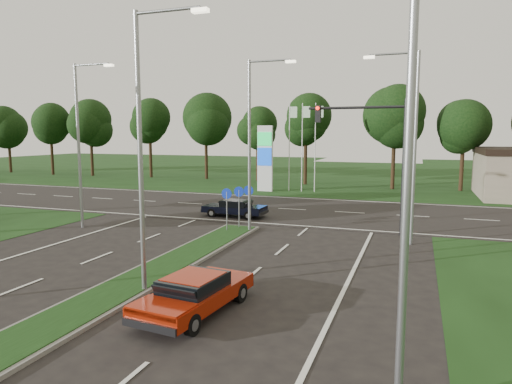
% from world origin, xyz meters
% --- Properties ---
extents(verge_far, '(160.00, 50.00, 0.02)m').
position_xyz_m(verge_far, '(0.00, 55.00, 0.00)').
color(verge_far, black).
rests_on(verge_far, ground).
extents(cross_road, '(160.00, 12.00, 0.02)m').
position_xyz_m(cross_road, '(0.00, 24.00, 0.00)').
color(cross_road, black).
rests_on(cross_road, ground).
extents(median_kerb, '(2.00, 26.00, 0.12)m').
position_xyz_m(median_kerb, '(0.00, 4.00, 0.06)').
color(median_kerb, slate).
rests_on(median_kerb, ground).
extents(streetlight_median_near, '(2.53, 0.22, 9.00)m').
position_xyz_m(streetlight_median_near, '(1.00, 6.00, 5.08)').
color(streetlight_median_near, gray).
rests_on(streetlight_median_near, ground).
extents(streetlight_median_far, '(2.53, 0.22, 9.00)m').
position_xyz_m(streetlight_median_far, '(1.00, 16.00, 5.08)').
color(streetlight_median_far, gray).
rests_on(streetlight_median_far, ground).
extents(streetlight_left_far, '(2.53, 0.22, 9.00)m').
position_xyz_m(streetlight_left_far, '(-8.30, 14.00, 5.08)').
color(streetlight_left_far, gray).
rests_on(streetlight_left_far, ground).
extents(streetlight_right_far, '(2.53, 0.22, 9.00)m').
position_xyz_m(streetlight_right_far, '(8.80, 16.00, 5.08)').
color(streetlight_right_far, gray).
rests_on(streetlight_right_far, ground).
extents(streetlight_right_near, '(2.53, 0.22, 9.00)m').
position_xyz_m(streetlight_right_near, '(8.80, 2.00, 5.08)').
color(streetlight_right_near, gray).
rests_on(streetlight_right_near, ground).
extents(traffic_signal, '(5.10, 0.42, 7.00)m').
position_xyz_m(traffic_signal, '(7.19, 18.00, 4.65)').
color(traffic_signal, black).
rests_on(traffic_signal, ground).
extents(median_signs, '(1.16, 1.76, 2.38)m').
position_xyz_m(median_signs, '(0.00, 16.40, 1.71)').
color(median_signs, gray).
rests_on(median_signs, ground).
extents(gas_pylon, '(5.80, 1.26, 8.00)m').
position_xyz_m(gas_pylon, '(-3.79, 33.05, 3.20)').
color(gas_pylon, silver).
rests_on(gas_pylon, ground).
extents(treeline_far, '(6.00, 6.00, 9.90)m').
position_xyz_m(treeline_far, '(0.10, 39.93, 6.83)').
color(treeline_far, black).
rests_on(treeline_far, ground).
extents(red_sedan, '(2.17, 4.37, 1.16)m').
position_xyz_m(red_sedan, '(3.18, 5.03, 0.62)').
color(red_sedan, '#9A1C08').
rests_on(red_sedan, ground).
extents(navy_sedan, '(3.98, 1.75, 1.08)m').
position_xyz_m(navy_sedan, '(-1.68, 20.00, 0.58)').
color(navy_sedan, black).
rests_on(navy_sedan, ground).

